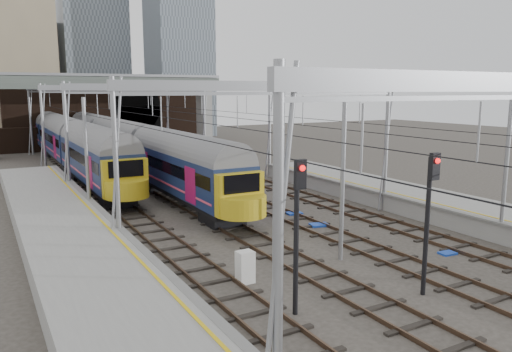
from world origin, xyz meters
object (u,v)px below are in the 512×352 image
train_main (103,137)px  signal_near_centre (429,208)px  train_second (63,138)px  relay_cabinet (245,267)px  signal_near_left (297,219)px

train_main → signal_near_centre: size_ratio=12.08×
train_second → relay_cabinet: 37.87m
signal_near_centre → relay_cabinet: 7.19m
train_main → train_second: train_second is taller
train_main → signal_near_centre: signal_near_centre is taller
signal_near_centre → relay_cabinet: size_ratio=4.16×
relay_cabinet → signal_near_left: bearing=-89.3°
train_main → train_second: 4.01m
signal_near_left → train_main: bearing=91.9°
signal_near_left → relay_cabinet: 4.24m
train_main → signal_near_centre: 41.91m
train_main → relay_cabinet: bearing=-94.5°
train_main → signal_near_left: signal_near_left is taller
train_main → train_second: (-4.00, 0.21, 0.06)m
train_second → signal_near_centre: 42.52m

